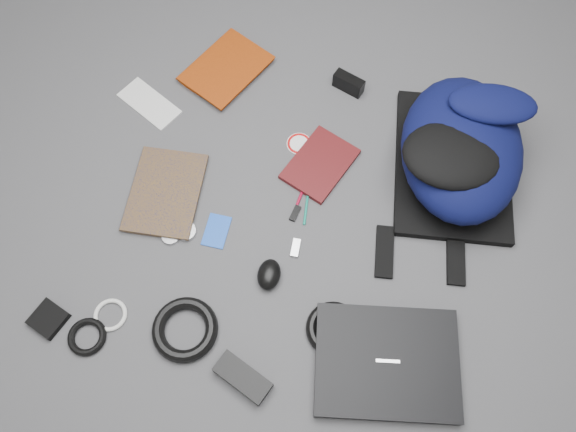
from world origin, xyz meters
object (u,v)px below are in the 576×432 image
at_px(laptop, 387,362).
at_px(dvd_case, 320,164).
at_px(mouse, 269,274).
at_px(textbook_red, 204,54).
at_px(comic_book, 132,188).
at_px(power_brick, 243,378).
at_px(pouch, 48,319).
at_px(compact_camera, 349,83).
at_px(backpack, 461,148).

distance_m(laptop, dvd_case, 0.58).
bearing_deg(mouse, textbook_red, 116.93).
height_order(comic_book, power_brick, power_brick).
bearing_deg(mouse, power_brick, -92.64).
xyz_separation_m(comic_book, dvd_case, (0.46, 0.28, -0.00)).
relative_size(comic_book, pouch, 3.35).
bearing_deg(textbook_red, comic_book, -70.97).
height_order(laptop, textbook_red, laptop).
distance_m(textbook_red, mouse, 0.76).
bearing_deg(compact_camera, laptop, -52.70).
relative_size(comic_book, power_brick, 1.87).
distance_m(backpack, mouse, 0.62).
distance_m(backpack, laptop, 0.61).
distance_m(comic_book, dvd_case, 0.54).
bearing_deg(textbook_red, compact_camera, 23.70).
height_order(mouse, power_brick, mouse).
xyz_separation_m(comic_book, mouse, (0.46, -0.08, 0.01)).
xyz_separation_m(dvd_case, compact_camera, (-0.02, 0.29, 0.02)).
bearing_deg(textbook_red, laptop, -22.80).
bearing_deg(backpack, mouse, -141.37).
bearing_deg(dvd_case, textbook_red, 167.55).
height_order(dvd_case, compact_camera, compact_camera).
bearing_deg(mouse, comic_book, 156.88).
distance_m(textbook_red, compact_camera, 0.47).
height_order(backpack, pouch, backpack).
relative_size(comic_book, dvd_case, 1.28).
relative_size(comic_book, mouse, 3.11).
bearing_deg(laptop, mouse, 145.62).
xyz_separation_m(laptop, mouse, (-0.36, 0.09, 0.00)).
bearing_deg(dvd_case, mouse, -77.51).
distance_m(compact_camera, pouch, 1.08).
xyz_separation_m(compact_camera, power_brick, (0.07, -0.91, -0.01)).
bearing_deg(textbook_red, dvd_case, -8.62).
relative_size(compact_camera, mouse, 1.11).
height_order(backpack, laptop, backpack).
height_order(backpack, compact_camera, backpack).
distance_m(textbook_red, dvd_case, 0.53).
xyz_separation_m(backpack, pouch, (-0.82, -0.84, -0.10)).
xyz_separation_m(backpack, dvd_case, (-0.35, -0.15, -0.10)).
height_order(laptop, compact_camera, compact_camera).
height_order(comic_book, compact_camera, compact_camera).
distance_m(backpack, pouch, 1.18).
relative_size(textbook_red, mouse, 2.98).
bearing_deg(compact_camera, pouch, -104.50).
bearing_deg(pouch, textbook_red, 91.01).
xyz_separation_m(comic_book, compact_camera, (0.44, 0.57, 0.02)).
relative_size(backpack, dvd_case, 2.44).
bearing_deg(backpack, compact_camera, 142.27).
bearing_deg(dvd_case, power_brick, -73.39).
distance_m(comic_book, compact_camera, 0.72).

